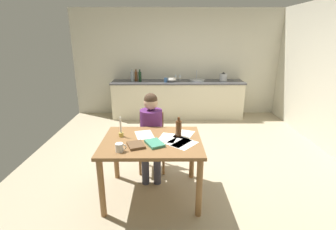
{
  "coord_description": "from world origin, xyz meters",
  "views": [
    {
      "loc": [
        -0.27,
        -3.75,
        1.95
      ],
      "look_at": [
        -0.25,
        -0.31,
        0.85
      ],
      "focal_mm": 26.37,
      "sensor_mm": 36.0,
      "label": 1
    }
  ],
  "objects_px": {
    "wine_bottle_on_table": "(179,128)",
    "teacup_on_counter": "(166,80)",
    "chair_at_table": "(152,139)",
    "bottle_wine_red": "(140,76)",
    "bottle_oil": "(132,76)",
    "sink_unit": "(197,80)",
    "wine_glass_by_kettle": "(176,76)",
    "person_seated": "(151,130)",
    "candlestick": "(121,131)",
    "book_magazine": "(155,143)",
    "dining_table": "(152,149)",
    "bottle_vinegar": "(136,76)",
    "book_cookery": "(136,145)",
    "coffee_mug": "(120,147)",
    "stovetop_kettle": "(223,77)",
    "mixing_bowl": "(171,79)",
    "wine_glass_near_sink": "(180,76)"
  },
  "relations": [
    {
      "from": "bottle_wine_red",
      "to": "wine_bottle_on_table",
      "type": "bearing_deg",
      "value": -75.65
    },
    {
      "from": "chair_at_table",
      "to": "sink_unit",
      "type": "distance_m",
      "value": 2.77
    },
    {
      "from": "mixing_bowl",
      "to": "dining_table",
      "type": "bearing_deg",
      "value": -95.28
    },
    {
      "from": "bottle_wine_red",
      "to": "wine_glass_by_kettle",
      "type": "height_order",
      "value": "bottle_wine_red"
    },
    {
      "from": "book_magazine",
      "to": "dining_table",
      "type": "bearing_deg",
      "value": 81.03
    },
    {
      "from": "person_seated",
      "to": "candlestick",
      "type": "xyz_separation_m",
      "value": [
        -0.35,
        -0.44,
        0.15
      ]
    },
    {
      "from": "person_seated",
      "to": "teacup_on_counter",
      "type": "distance_m",
      "value": 2.57
    },
    {
      "from": "sink_unit",
      "to": "book_cookery",
      "type": "bearing_deg",
      "value": -107.78
    },
    {
      "from": "person_seated",
      "to": "mixing_bowl",
      "type": "xyz_separation_m",
      "value": [
        0.34,
        2.63,
        0.28
      ]
    },
    {
      "from": "candlestick",
      "to": "book_cookery",
      "type": "xyz_separation_m",
      "value": [
        0.22,
        -0.29,
        -0.06
      ]
    },
    {
      "from": "bottle_wine_red",
      "to": "teacup_on_counter",
      "type": "distance_m",
      "value": 0.64
    },
    {
      "from": "candlestick",
      "to": "wine_glass_by_kettle",
      "type": "bearing_deg",
      "value": 76.44
    },
    {
      "from": "person_seated",
      "to": "bottle_oil",
      "type": "bearing_deg",
      "value": 102.94
    },
    {
      "from": "wine_bottle_on_table",
      "to": "teacup_on_counter",
      "type": "height_order",
      "value": "same"
    },
    {
      "from": "stovetop_kettle",
      "to": "dining_table",
      "type": "bearing_deg",
      "value": -115.67
    },
    {
      "from": "stovetop_kettle",
      "to": "wine_bottle_on_table",
      "type": "bearing_deg",
      "value": -111.53
    },
    {
      "from": "wine_bottle_on_table",
      "to": "bottle_oil",
      "type": "distance_m",
      "value": 3.27
    },
    {
      "from": "teacup_on_counter",
      "to": "book_magazine",
      "type": "bearing_deg",
      "value": -92.15
    },
    {
      "from": "sink_unit",
      "to": "bottle_vinegar",
      "type": "relative_size",
      "value": 1.25
    },
    {
      "from": "wine_glass_near_sink",
      "to": "mixing_bowl",
      "type": "bearing_deg",
      "value": -136.12
    },
    {
      "from": "candlestick",
      "to": "chair_at_table",
      "type": "bearing_deg",
      "value": 59.62
    },
    {
      "from": "bottle_vinegar",
      "to": "book_cookery",
      "type": "bearing_deg",
      "value": -83.54
    },
    {
      "from": "bottle_vinegar",
      "to": "bottle_wine_red",
      "type": "distance_m",
      "value": 0.11
    },
    {
      "from": "sink_unit",
      "to": "wine_glass_by_kettle",
      "type": "height_order",
      "value": "sink_unit"
    },
    {
      "from": "stovetop_kettle",
      "to": "book_magazine",
      "type": "bearing_deg",
      "value": -114.26
    },
    {
      "from": "coffee_mug",
      "to": "bottle_vinegar",
      "type": "bearing_deg",
      "value": 93.67
    },
    {
      "from": "book_magazine",
      "to": "wine_bottle_on_table",
      "type": "distance_m",
      "value": 0.39
    },
    {
      "from": "mixing_bowl",
      "to": "teacup_on_counter",
      "type": "xyz_separation_m",
      "value": [
        -0.13,
        -0.09,
        -0.0
      ]
    },
    {
      "from": "chair_at_table",
      "to": "bottle_wine_red",
      "type": "distance_m",
      "value": 2.6
    },
    {
      "from": "person_seated",
      "to": "book_magazine",
      "type": "relative_size",
      "value": 4.95
    },
    {
      "from": "candlestick",
      "to": "bottle_wine_red",
      "type": "relative_size",
      "value": 0.88
    },
    {
      "from": "stovetop_kettle",
      "to": "sink_unit",
      "type": "bearing_deg",
      "value": 179.62
    },
    {
      "from": "person_seated",
      "to": "sink_unit",
      "type": "xyz_separation_m",
      "value": [
        0.97,
        2.7,
        0.24
      ]
    },
    {
      "from": "mixing_bowl",
      "to": "chair_at_table",
      "type": "bearing_deg",
      "value": -97.79
    },
    {
      "from": "bottle_wine_red",
      "to": "bottle_vinegar",
      "type": "bearing_deg",
      "value": 151.61
    },
    {
      "from": "coffee_mug",
      "to": "bottle_oil",
      "type": "relative_size",
      "value": 0.44
    },
    {
      "from": "bottle_vinegar",
      "to": "wine_glass_near_sink",
      "type": "bearing_deg",
      "value": 7.6
    },
    {
      "from": "coffee_mug",
      "to": "stovetop_kettle",
      "type": "distance_m",
      "value": 4.03
    },
    {
      "from": "chair_at_table",
      "to": "wine_glass_near_sink",
      "type": "distance_m",
      "value": 2.81
    },
    {
      "from": "dining_table",
      "to": "bottle_vinegar",
      "type": "height_order",
      "value": "bottle_vinegar"
    },
    {
      "from": "wine_bottle_on_table",
      "to": "bottle_oil",
      "type": "relative_size",
      "value": 0.88
    },
    {
      "from": "book_cookery",
      "to": "bottle_oil",
      "type": "xyz_separation_m",
      "value": [
        -0.49,
        3.41,
        0.25
      ]
    },
    {
      "from": "teacup_on_counter",
      "to": "bottle_oil",
      "type": "bearing_deg",
      "value": 170.87
    },
    {
      "from": "dining_table",
      "to": "coffee_mug",
      "type": "xyz_separation_m",
      "value": [
        -0.33,
        -0.3,
        0.16
      ]
    },
    {
      "from": "wine_bottle_on_table",
      "to": "bottle_oil",
      "type": "xyz_separation_m",
      "value": [
        -0.98,
        3.11,
        0.16
      ]
    },
    {
      "from": "wine_bottle_on_table",
      "to": "book_magazine",
      "type": "bearing_deg",
      "value": -139.25
    },
    {
      "from": "wine_bottle_on_table",
      "to": "bottle_wine_red",
      "type": "height_order",
      "value": "bottle_wine_red"
    },
    {
      "from": "person_seated",
      "to": "wine_bottle_on_table",
      "type": "height_order",
      "value": "person_seated"
    },
    {
      "from": "sink_unit",
      "to": "teacup_on_counter",
      "type": "xyz_separation_m",
      "value": [
        -0.77,
        -0.15,
        0.03
      ]
    },
    {
      "from": "book_cookery",
      "to": "bottle_vinegar",
      "type": "height_order",
      "value": "bottle_vinegar"
    }
  ]
}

